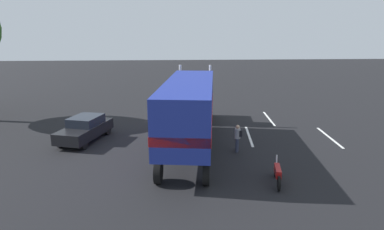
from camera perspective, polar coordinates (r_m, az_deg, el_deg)
ground_plane at (r=25.71m, az=0.18°, el=-1.01°), size 120.00×120.00×0.00m
lane_stripe_near at (r=22.25m, az=10.01°, el=-3.65°), size 4.38×0.73×0.01m
lane_stripe_mid at (r=27.11m, az=13.37°, el=-0.59°), size 4.40×0.57×0.01m
lane_stripe_far at (r=23.52m, az=23.00°, el=-3.62°), size 4.40×0.54×0.01m
semi_truck at (r=19.52m, az=-0.27°, el=1.71°), size 14.37×4.48×4.50m
person_bystander at (r=19.01m, az=8.03°, el=-3.87°), size 0.38×0.48×1.63m
parked_car at (r=21.92m, az=-18.26°, el=-2.26°), size 4.73×3.00×1.57m
motorcycle at (r=15.65m, az=14.79°, el=-9.90°), size 2.08×0.56×1.12m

